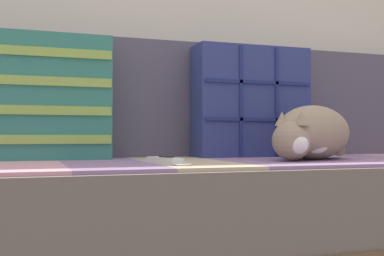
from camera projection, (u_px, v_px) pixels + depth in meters
The scene contains 6 objects.
couch at pixel (215, 223), 1.54m from camera, with size 2.04×0.80×0.40m.
sofa_backrest at pixel (183, 100), 1.86m from camera, with size 1.99×0.14×0.43m.
throw_pillow_quilted at pixel (251, 102), 1.79m from camera, with size 0.43×0.14×0.41m.
throw_pillow_striped at pixel (51, 97), 1.56m from camera, with size 0.38×0.14×0.40m.
sleeping_cat at pixel (311, 134), 1.53m from camera, with size 0.39×0.34×0.18m.
game_remote_far at pixel (166, 161), 1.31m from camera, with size 0.09×0.20×0.02m.
Camera 1 is at (-0.57, -1.28, 0.48)m, focal length 45.00 mm.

